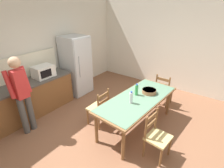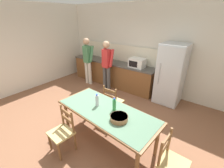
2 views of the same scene
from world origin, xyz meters
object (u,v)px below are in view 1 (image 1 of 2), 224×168
object	(u,v)px
bottle_off_centre	(137,90)
chair_side_near_left	(156,136)
microwave	(43,71)
person_at_counter	(21,92)
refrigerator	(76,66)
serving_bowl	(149,91)
chair_head_end	(163,90)
bottle_near_centre	(131,98)
chair_side_far_left	(99,108)
dining_table	(138,101)

from	to	relation	value
bottle_off_centre	chair_side_near_left	world-z (taller)	bottle_off_centre
microwave	person_at_counter	size ratio (longest dim) A/B	0.29
refrigerator	serving_bowl	size ratio (longest dim) A/B	5.59
refrigerator	bottle_off_centre	size ratio (longest dim) A/B	6.63
refrigerator	chair_side_near_left	distance (m)	3.28
serving_bowl	chair_head_end	world-z (taller)	chair_head_end
bottle_near_centre	chair_side_far_left	xyz separation A→B (m)	(-0.15, 0.75, -0.45)
dining_table	bottle_near_centre	xyz separation A→B (m)	(-0.26, 0.02, 0.20)
bottle_off_centre	person_at_counter	distance (m)	2.44
chair_side_near_left	chair_head_end	bearing A→B (deg)	22.96
refrigerator	chair_side_far_left	bearing A→B (deg)	-118.50
bottle_off_centre	bottle_near_centre	bearing A→B (deg)	-167.79
refrigerator	microwave	world-z (taller)	refrigerator
chair_side_far_left	person_at_counter	world-z (taller)	person_at_counter
serving_bowl	chair_head_end	distance (m)	1.05
dining_table	bottle_near_centre	world-z (taller)	bottle_near_centre
chair_side_far_left	refrigerator	bearing A→B (deg)	-119.13
bottle_near_centre	chair_side_near_left	world-z (taller)	bottle_near_centre
dining_table	chair_head_end	distance (m)	1.37
serving_bowl	chair_side_far_left	size ratio (longest dim) A/B	0.35
refrigerator	bottle_near_centre	xyz separation A→B (m)	(-0.73, -2.38, -0.00)
bottle_off_centre	chair_side_far_left	bearing A→B (deg)	128.55
dining_table	serving_bowl	bearing A→B (deg)	-14.46
refrigerator	person_at_counter	xyz separation A→B (m)	(-2.00, -0.50, 0.08)
serving_bowl	bottle_off_centre	bearing A→B (deg)	142.00
dining_table	refrigerator	bearing A→B (deg)	78.90
bottle_near_centre	person_at_counter	world-z (taller)	person_at_counter
microwave	bottle_near_centre	size ratio (longest dim) A/B	1.85
refrigerator	chair_side_near_left	xyz separation A→B (m)	(-1.00, -3.09, -0.45)
microwave	bottle_off_centre	world-z (taller)	microwave
dining_table	chair_head_end	bearing A→B (deg)	-4.40
bottle_near_centre	person_at_counter	xyz separation A→B (m)	(-1.27, 1.88, 0.08)
dining_table	bottle_near_centre	bearing A→B (deg)	175.66
microwave	dining_table	xyz separation A→B (m)	(0.65, -2.42, -0.36)
refrigerator	microwave	distance (m)	1.13
person_at_counter	chair_side_far_left	bearing A→B (deg)	-135.38
bottle_near_centre	chair_head_end	distance (m)	1.68
bottle_near_centre	microwave	bearing A→B (deg)	99.12
dining_table	chair_side_far_left	size ratio (longest dim) A/B	2.39
serving_bowl	person_at_counter	size ratio (longest dim) A/B	0.18
dining_table	person_at_counter	distance (m)	2.46
microwave	chair_side_near_left	bearing A→B (deg)	-87.81
bottle_near_centre	bottle_off_centre	size ratio (longest dim) A/B	1.00
bottle_off_centre	serving_bowl	bearing A→B (deg)	-38.00
chair_head_end	bottle_near_centre	bearing A→B (deg)	87.82
serving_bowl	person_at_counter	world-z (taller)	person_at_counter
chair_head_end	person_at_counter	xyz separation A→B (m)	(-2.88, 2.00, 0.53)
dining_table	bottle_off_centre	distance (m)	0.25
bottle_near_centre	bottle_off_centre	world-z (taller)	same
dining_table	chair_side_near_left	size ratio (longest dim) A/B	2.39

